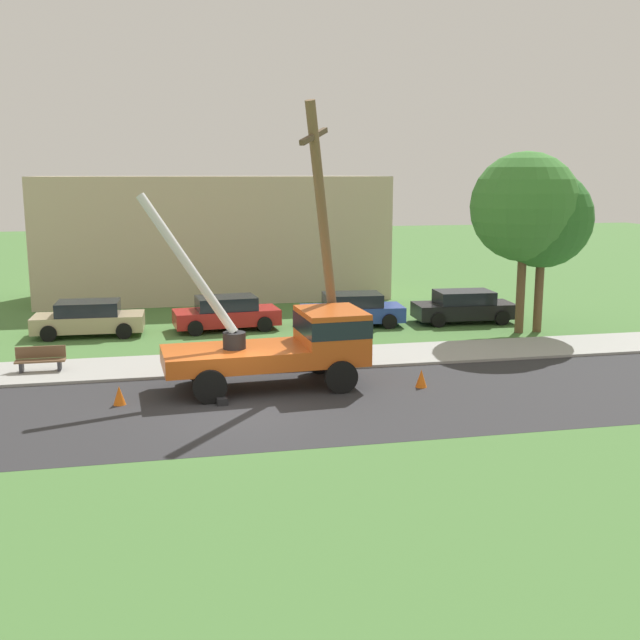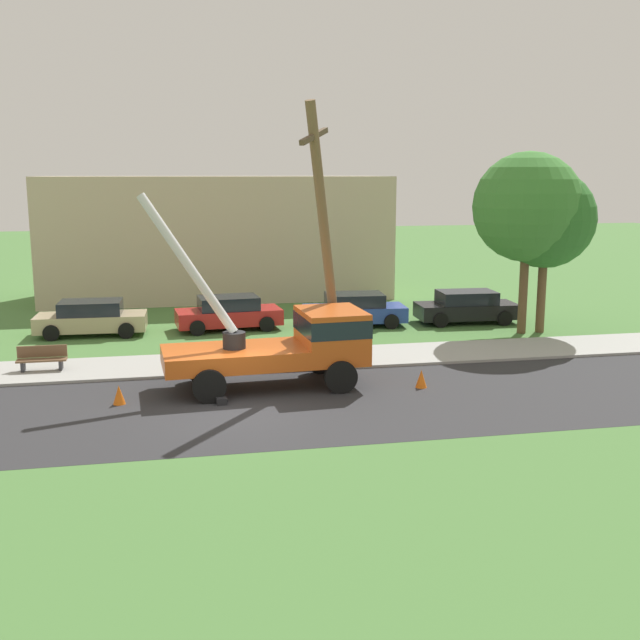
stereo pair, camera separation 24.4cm
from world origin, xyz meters
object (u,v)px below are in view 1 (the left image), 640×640
(parked_sedan_blue, at_px, (352,310))
(roadside_tree_near, at_px, (543,219))
(parked_sedan_black, at_px, (464,307))
(park_bench, at_px, (41,360))
(leaning_utility_pole, at_px, (325,238))
(traffic_cone_behind, at_px, (119,395))
(traffic_cone_ahead, at_px, (421,378))
(roadside_tree_far, at_px, (525,207))
(parked_sedan_tan, at_px, (89,318))
(parked_sedan_red, at_px, (226,313))
(utility_truck, at_px, (291,341))

(parked_sedan_blue, xyz_separation_m, roadside_tree_near, (7.30, -2.84, 4.00))
(parked_sedan_black, bearing_deg, park_bench, -162.55)
(leaning_utility_pole, height_order, park_bench, leaning_utility_pole)
(traffic_cone_behind, distance_m, park_bench, 4.96)
(leaning_utility_pole, height_order, parked_sedan_black, leaning_utility_pole)
(traffic_cone_behind, height_order, parked_sedan_blue, parked_sedan_blue)
(roadside_tree_near, bearing_deg, parked_sedan_black, 131.55)
(leaning_utility_pole, bearing_deg, traffic_cone_ahead, -41.15)
(park_bench, xyz_separation_m, roadside_tree_far, (18.59, 2.84, 4.73))
(parked_sedan_tan, distance_m, parked_sedan_red, 5.62)
(leaning_utility_pole, bearing_deg, parked_sedan_tan, 136.12)
(roadside_tree_near, height_order, roadside_tree_far, roadside_tree_far)
(roadside_tree_far, bearing_deg, park_bench, -171.32)
(parked_sedan_red, bearing_deg, utility_truck, -82.32)
(parked_sedan_red, bearing_deg, roadside_tree_near, -13.73)
(leaning_utility_pole, bearing_deg, parked_sedan_red, 107.89)
(parked_sedan_tan, relative_size, parked_sedan_black, 0.99)
(park_bench, relative_size, roadside_tree_far, 0.22)
(traffic_cone_behind, xyz_separation_m, parked_sedan_blue, (9.41, 9.84, 0.43))
(parked_sedan_blue, bearing_deg, traffic_cone_behind, -133.72)
(parked_sedan_tan, bearing_deg, traffic_cone_ahead, -43.25)
(park_bench, height_order, roadside_tree_far, roadside_tree_far)
(parked_sedan_red, distance_m, parked_sedan_blue, 5.45)
(traffic_cone_behind, xyz_separation_m, roadside_tree_near, (16.71, 7.00, 4.43))
(utility_truck, height_order, roadside_tree_far, roadside_tree_far)
(parked_sedan_tan, xyz_separation_m, parked_sedan_blue, (11.07, -0.23, 0.00))
(parked_sedan_red, bearing_deg, parked_sedan_blue, -2.89)
(traffic_cone_behind, relative_size, parked_sedan_red, 0.12)
(traffic_cone_ahead, xyz_separation_m, parked_sedan_red, (-5.14, 10.16, 0.43))
(utility_truck, height_order, roadside_tree_near, roadside_tree_near)
(park_bench, bearing_deg, utility_truck, -21.60)
(utility_truck, relative_size, park_bench, 4.31)
(parked_sedan_red, height_order, park_bench, parked_sedan_red)
(leaning_utility_pole, height_order, traffic_cone_ahead, leaning_utility_pole)
(traffic_cone_behind, bearing_deg, traffic_cone_ahead, -0.30)
(traffic_cone_ahead, distance_m, parked_sedan_black, 10.99)
(utility_truck, bearing_deg, roadside_tree_far, 29.20)
(parked_sedan_red, bearing_deg, roadside_tree_far, -14.75)
(utility_truck, distance_m, traffic_cone_behind, 5.41)
(traffic_cone_behind, relative_size, roadside_tree_near, 0.08)
(traffic_cone_behind, relative_size, parked_sedan_blue, 0.12)
(traffic_cone_ahead, xyz_separation_m, park_bench, (-11.82, 4.19, 0.18))
(roadside_tree_far, bearing_deg, utility_truck, -150.80)
(leaning_utility_pole, xyz_separation_m, parked_sedan_red, (-2.55, 7.90, -3.80))
(traffic_cone_ahead, relative_size, traffic_cone_behind, 1.00)
(leaning_utility_pole, relative_size, parked_sedan_black, 1.96)
(traffic_cone_behind, bearing_deg, utility_truck, 11.01)
(utility_truck, distance_m, leaning_utility_pole, 3.58)
(leaning_utility_pole, height_order, traffic_cone_behind, leaning_utility_pole)
(utility_truck, bearing_deg, parked_sedan_blue, 64.49)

